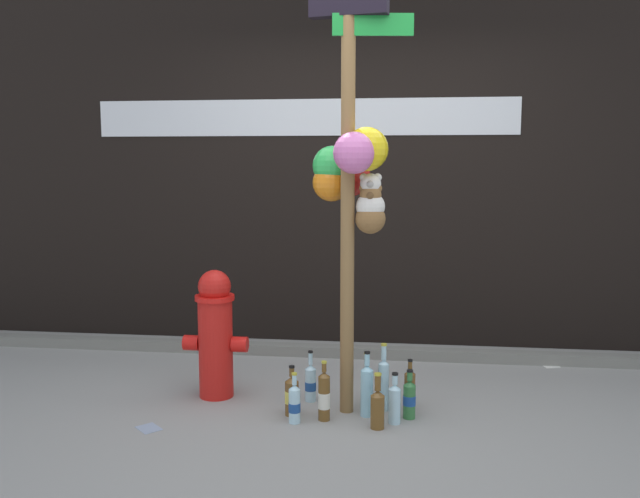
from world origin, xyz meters
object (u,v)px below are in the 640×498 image
Objects in this scene: bottle_11 at (384,378)px; bottle_3 at (395,402)px; fire_hydrant at (215,333)px; bottle_1 at (378,407)px; bottle_4 at (409,398)px; bottle_6 at (367,389)px; bottle_8 at (295,403)px; bottle_9 at (383,383)px; bottle_10 at (311,382)px; memorial_post at (351,154)px; bottle_2 at (324,396)px; bottle_0 at (292,395)px; bottle_5 at (410,389)px; bottle_7 at (366,387)px.

bottle_3 is at bearing -79.44° from bottle_11.
fire_hydrant is 1.14m from bottle_1.
bottle_6 reaches higher than bottle_4.
bottle_1 reaches higher than bottle_8.
bottle_9 is 1.28× the size of bottle_10.
bottle_3 is at bearing -36.01° from memorial_post.
bottle_11 is (0.33, 0.39, -0.01)m from bottle_2.
bottle_11 reaches higher than bottle_0.
bottle_11 is (0.02, 0.47, 0.01)m from bottle_1.
bottle_8 is at bearing -167.11° from bottle_4.
bottle_5 is 0.94× the size of bottle_7.
bottle_9 is at bearing 0.09° from memorial_post.
bottle_3 is 1.01× the size of bottle_8.
bottle_2 is 1.09× the size of bottle_10.
bottle_5 is 0.98× the size of bottle_10.
bottle_1 is at bearing -3.08° from bottle_8.
bottle_9 reaches higher than bottle_8.
bottle_2 is at bearing -169.48° from bottle_4.
bottle_10 is at bearing 83.34° from bottle_8.
bottle_10 reaches higher than bottle_5.
bottle_8 is (-0.56, -0.06, -0.01)m from bottle_3.
bottle_1 is 0.57m from bottle_10.
bottle_0 is (0.53, -0.26, -0.29)m from fire_hydrant.
bottle_5 is at bearing -10.11° from bottle_7.
bottle_1 is 0.20m from bottle_6.
bottle_4 is (0.18, 0.17, -0.00)m from bottle_1.
fire_hydrant reaches higher than bottle_3.
bottle_11 is at bearing 3.96° from fire_hydrant.
bottle_7 is at bearing 33.89° from memorial_post.
bottle_8 is at bearing -138.35° from memorial_post.
bottle_2 is 0.35m from bottle_7.
bottle_8 is 0.84× the size of bottle_11.
memorial_post reaches higher than bottle_8.
bottle_4 is at bearing 3.03° from bottle_0.
bottle_9 is (0.49, 0.26, 0.06)m from bottle_8.
bottle_8 reaches higher than bottle_4.
bottle_7 is 0.16m from bottle_11.
bottle_4 is 0.66m from bottle_8.
bottle_8 is at bearing -173.90° from bottle_3.
bottle_8 is (-0.29, -0.26, -1.40)m from memorial_post.
fire_hydrant is at bearing 156.39° from bottle_2.
bottle_6 is (-0.16, 0.09, 0.04)m from bottle_3.
bottle_0 is 0.95× the size of bottle_5.
bottle_5 is at bearing 89.09° from bottle_4.
bottle_5 is at bearing -47.07° from bottle_11.
bottle_0 is at bearing -107.14° from bottle_10.
bottle_4 is 0.25m from bottle_6.
bottle_6 is at bearing 150.01° from bottle_3.
bottle_7 is at bearing 94.21° from bottle_6.
bottle_7 is at bearing 169.89° from bottle_5.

